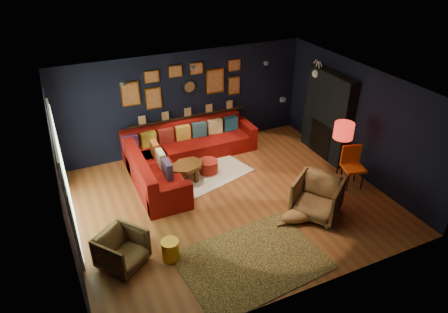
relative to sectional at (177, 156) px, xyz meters
name	(u,v)px	position (x,y,z in m)	size (l,w,h in m)	color
floor	(231,201)	(0.61, -1.81, -0.32)	(6.50, 6.50, 0.00)	brown
room_walls	(232,136)	(0.61, -1.81, 1.27)	(6.50, 6.50, 6.50)	black
sectional	(177,156)	(0.00, 0.00, 0.00)	(3.41, 2.69, 0.86)	maroon
ledge	(188,116)	(0.61, 0.87, 0.60)	(3.20, 0.12, 0.04)	black
gallery_wall	(185,83)	(0.60, 0.91, 1.48)	(3.15, 0.04, 1.02)	gold
sunburst_mirror	(189,87)	(0.71, 0.91, 1.38)	(0.47, 0.16, 0.47)	silver
fireplace	(327,118)	(3.71, -0.91, 0.70)	(0.31, 1.60, 2.20)	black
deer_head	(322,73)	(3.75, -0.41, 1.73)	(0.50, 0.28, 0.45)	white
sliding_door	(64,178)	(-2.60, -1.21, 0.78)	(0.06, 2.80, 2.20)	white
ceiling_spots	(216,77)	(0.61, -1.01, 2.24)	(3.30, 2.50, 0.06)	black
shag_rug	(205,172)	(0.52, -0.51, -0.31)	(1.97, 1.43, 0.03)	white
leopard_rug	(252,260)	(0.18, -3.61, -0.32)	(2.50, 1.79, 0.01)	tan
coffee_table	(187,168)	(0.01, -0.67, 0.04)	(0.99, 0.84, 0.42)	brown
pouf	(208,166)	(0.59, -0.54, -0.14)	(0.47, 0.47, 0.30)	maroon
armchair_left	(122,248)	(-1.94, -2.73, 0.05)	(0.73, 0.68, 0.75)	#A57241
armchair_right	(318,196)	(2.02, -2.94, 0.14)	(0.89, 0.83, 0.92)	#A57241
gold_stool	(170,250)	(-1.13, -2.95, -0.12)	(0.32, 0.32, 0.41)	gold
orange_chair	(352,163)	(3.38, -2.35, 0.25)	(0.55, 0.55, 0.97)	black
floor_lamp	(343,134)	(3.11, -2.20, 0.98)	(0.43, 0.43, 1.55)	black
dog	(302,213)	(1.61, -3.01, -0.12)	(1.19, 0.58, 0.37)	#AA693C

